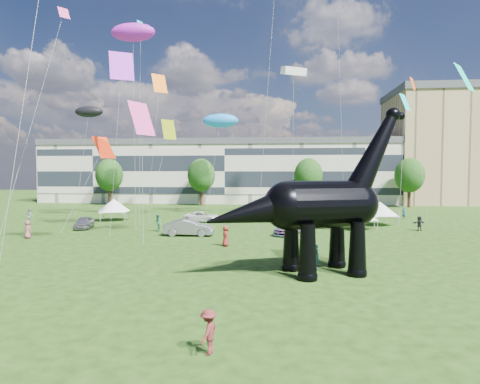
{
  "coord_description": "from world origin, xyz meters",
  "views": [
    {
      "loc": [
        2.32,
        -21.6,
        6.56
      ],
      "look_at": [
        -0.45,
        8.0,
        5.0
      ],
      "focal_mm": 30.0,
      "sensor_mm": 36.0,
      "label": 1
    }
  ],
  "objects": [
    {
      "name": "car_dark",
      "position": [
        3.57,
        19.98,
        0.75
      ],
      "size": [
        3.64,
        5.55,
        1.5
      ],
      "primitive_type": "imported",
      "rotation": [
        0.0,
        0.0,
        -0.33
      ],
      "color": "#595960",
      "rests_on": "ground"
    },
    {
      "name": "tree_far_left",
      "position": [
        -30.0,
        53.0,
        6.29
      ],
      "size": [
        5.2,
        5.2,
        9.44
      ],
      "color": "#382314",
      "rests_on": "ground"
    },
    {
      "name": "apartment_block",
      "position": [
        40.0,
        65.0,
        11.0
      ],
      "size": [
        28.0,
        18.0,
        22.0
      ],
      "primitive_type": "cube",
      "color": "tan",
      "rests_on": "ground"
    },
    {
      "name": "gazebo_near",
      "position": [
        11.52,
        24.22,
        1.87
      ],
      "size": [
        4.84,
        4.84,
        2.66
      ],
      "rotation": [
        0.0,
        0.0,
        0.33
      ],
      "color": "silver",
      "rests_on": "ground"
    },
    {
      "name": "car_grey",
      "position": [
        -6.62,
        18.1,
        0.82
      ],
      "size": [
        5.04,
        1.87,
        1.65
      ],
      "primitive_type": "imported",
      "rotation": [
        0.0,
        0.0,
        1.6
      ],
      "color": "slate",
      "rests_on": "ground"
    },
    {
      "name": "terrace_row",
      "position": [
        -8.0,
        62.0,
        6.0
      ],
      "size": [
        78.0,
        11.0,
        12.0
      ],
      "primitive_type": "cube",
      "color": "beige",
      "rests_on": "ground"
    },
    {
      "name": "gazebo_far",
      "position": [
        14.66,
        28.02,
        2.02
      ],
      "size": [
        5.12,
        5.12,
        2.88
      ],
      "rotation": [
        0.0,
        0.0,
        0.29
      ],
      "color": "silver",
      "rests_on": "ground"
    },
    {
      "name": "car_white",
      "position": [
        -7.27,
        29.18,
        0.67
      ],
      "size": [
        5.15,
        3.04,
        1.34
      ],
      "primitive_type": "imported",
      "rotation": [
        0.0,
        0.0,
        1.39
      ],
      "color": "white",
      "rests_on": "ground"
    },
    {
      "name": "tree_mid_left",
      "position": [
        -12.0,
        53.0,
        6.29
      ],
      "size": [
        5.2,
        5.2,
        9.44
      ],
      "color": "#382314",
      "rests_on": "ground"
    },
    {
      "name": "gazebo_left",
      "position": [
        -19.23,
        29.44,
        2.03
      ],
      "size": [
        5.12,
        5.12,
        2.89
      ],
      "rotation": [
        0.0,
        0.0,
        0.27
      ],
      "color": "white",
      "rests_on": "ground"
    },
    {
      "name": "dinosaur_sculpture",
      "position": [
        4.72,
        4.05,
        4.22
      ],
      "size": [
        13.41,
        6.84,
        11.19
      ],
      "rotation": [
        0.0,
        0.0,
        0.37
      ],
      "color": "black",
      "rests_on": "ground"
    },
    {
      "name": "car_silver",
      "position": [
        -19.62,
        21.96,
        0.69
      ],
      "size": [
        2.45,
        4.3,
        1.38
      ],
      "primitive_type": "imported",
      "rotation": [
        0.0,
        0.0,
        0.21
      ],
      "color": "#A5A5A9",
      "rests_on": "ground"
    },
    {
      "name": "visitors",
      "position": [
        -4.67,
        17.42,
        0.87
      ],
      "size": [
        48.81,
        42.75,
        1.9
      ],
      "color": "gray",
      "rests_on": "ground"
    },
    {
      "name": "tree_far_right",
      "position": [
        26.0,
        53.0,
        6.29
      ],
      "size": [
        5.2,
        5.2,
        9.44
      ],
      "color": "#382314",
      "rests_on": "ground"
    },
    {
      "name": "ground",
      "position": [
        0.0,
        0.0,
        0.0
      ],
      "size": [
        220.0,
        220.0,
        0.0
      ],
      "primitive_type": "plane",
      "color": "#16330C",
      "rests_on": "ground"
    },
    {
      "name": "kites",
      "position": [
        -10.2,
        24.34,
        20.78
      ],
      "size": [
        54.37,
        43.53,
        29.63
      ],
      "color": "#CF400D",
      "rests_on": "ground"
    },
    {
      "name": "tree_mid_right",
      "position": [
        8.0,
        53.0,
        6.29
      ],
      "size": [
        5.2,
        5.2,
        9.44
      ],
      "color": "#382314",
      "rests_on": "ground"
    }
  ]
}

